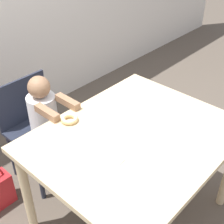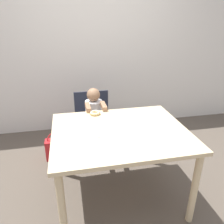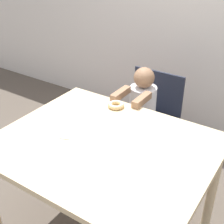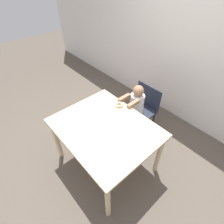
{
  "view_description": "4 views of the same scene",
  "coord_description": "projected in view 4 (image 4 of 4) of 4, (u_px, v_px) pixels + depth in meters",
  "views": [
    {
      "loc": [
        -1.17,
        -0.88,
        1.94
      ],
      "look_at": [
        -0.04,
        0.15,
        0.87
      ],
      "focal_mm": 50.0,
      "sensor_mm": 36.0,
      "label": 1
    },
    {
      "loc": [
        -0.43,
        -1.7,
        1.68
      ],
      "look_at": [
        -0.04,
        0.15,
        0.87
      ],
      "focal_mm": 35.0,
      "sensor_mm": 36.0,
      "label": 2
    },
    {
      "loc": [
        0.84,
        -1.18,
        1.78
      ],
      "look_at": [
        -0.04,
        0.15,
        0.87
      ],
      "focal_mm": 50.0,
      "sensor_mm": 36.0,
      "label": 3
    },
    {
      "loc": [
        1.12,
        -0.89,
        2.28
      ],
      "look_at": [
        -0.04,
        0.15,
        0.87
      ],
      "focal_mm": 28.0,
      "sensor_mm": 36.0,
      "label": 4
    }
  ],
  "objects": [
    {
      "name": "handbag",
      "position": [
        117.0,
        110.0,
        3.23
      ],
      "size": [
        0.29,
        0.14,
        0.38
      ],
      "color": "red",
      "rests_on": "ground_plane"
    },
    {
      "name": "ground_plane",
      "position": [
        106.0,
        162.0,
        2.58
      ],
      "size": [
        12.0,
        12.0,
        0.0
      ],
      "primitive_type": "plane",
      "color": "brown"
    },
    {
      "name": "napkin",
      "position": [
        100.0,
        115.0,
        2.23
      ],
      "size": [
        0.39,
        0.39,
        0.0
      ],
      "color": "white",
      "rests_on": "dining_table"
    },
    {
      "name": "dining_table",
      "position": [
        105.0,
        132.0,
        2.14
      ],
      "size": [
        1.22,
        0.99,
        0.75
      ],
      "color": "beige",
      "rests_on": "ground_plane"
    },
    {
      "name": "wall_back",
      "position": [
        191.0,
        49.0,
        2.57
      ],
      "size": [
        8.0,
        0.05,
        2.5
      ],
      "color": "silver",
      "rests_on": "ground_plane"
    },
    {
      "name": "chair",
      "position": [
        141.0,
        109.0,
        2.79
      ],
      "size": [
        0.45,
        0.44,
        0.82
      ],
      "color": "#232838",
      "rests_on": "ground_plane"
    },
    {
      "name": "plate",
      "position": [
        91.0,
        117.0,
        2.2
      ],
      "size": [
        0.15,
        0.15,
        0.01
      ],
      "color": "white",
      "rests_on": "dining_table"
    },
    {
      "name": "child_figure",
      "position": [
        136.0,
        111.0,
        2.7
      ],
      "size": [
        0.23,
        0.4,
        0.94
      ],
      "color": "white",
      "rests_on": "ground_plane"
    },
    {
      "name": "donut",
      "position": [
        119.0,
        105.0,
        2.36
      ],
      "size": [
        0.11,
        0.11,
        0.03
      ],
      "color": "#DBB270",
      "rests_on": "dining_table"
    }
  ]
}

